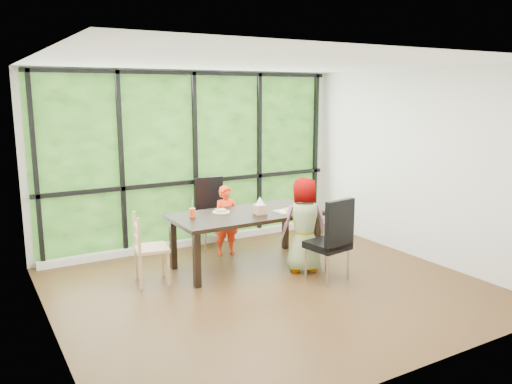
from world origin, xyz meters
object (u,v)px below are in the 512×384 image
child_older (305,224)px  plate_near (289,211)px  chair_interior_leather (328,239)px  plate_far (221,212)px  dining_table (246,240)px  chair_end_beech (151,248)px  chair_window_leather (213,213)px  orange_cup (192,213)px  white_mug (302,202)px  tissue_box (260,209)px  child_toddler (226,220)px  green_cup (307,205)px

child_older → plate_near: (-0.06, 0.31, 0.12)m
chair_interior_leather → plate_far: chair_interior_leather is taller
dining_table → chair_end_beech: 1.34m
dining_table → chair_window_leather: (-0.02, 1.01, 0.17)m
chair_end_beech → orange_cup: bearing=-69.7°
dining_table → plate_near: (0.54, -0.24, 0.38)m
chair_window_leather → white_mug: 1.40m
plate_far → white_mug: 1.24m
dining_table → child_older: size_ratio=1.59×
dining_table → tissue_box: bearing=-44.2°
child_toddler → child_older: size_ratio=0.81×
chair_interior_leather → plate_near: bearing=-91.3°
child_toddler → white_mug: (0.94, -0.58, 0.28)m
child_toddler → tissue_box: (0.14, -0.73, 0.30)m
dining_table → green_cup: bearing=-17.0°
white_mug → plate_far: bearing=171.7°
chair_end_beech → green_cup: bearing=-88.3°
plate_far → plate_near: 0.93m
chair_window_leather → child_older: 1.68m
dining_table → chair_interior_leather: (0.63, -0.99, 0.17)m
orange_cup → green_cup: size_ratio=0.95×
child_toddler → white_mug: size_ratio=10.71×
chair_window_leather → white_mug: size_ratio=11.21×
plate_near → white_mug: white_mug is taller
child_toddler → white_mug: child_toddler is taller
child_older → tissue_box: child_older is taller
orange_cup → green_cup: (1.56, -0.41, 0.00)m
child_older → orange_cup: size_ratio=10.57×
child_older → green_cup: (0.24, 0.30, 0.18)m
white_mug → child_toddler: bearing=148.6°
tissue_box → child_older: bearing=-42.6°
child_older → plate_near: bearing=-59.1°
child_older → chair_window_leather: bearing=-48.4°
child_older → child_toddler: bearing=-42.6°
chair_window_leather → white_mug: bearing=-39.4°
orange_cup → chair_end_beech: bearing=-169.0°
chair_window_leather → child_toddler: size_ratio=1.05×
dining_table → chair_window_leather: 1.02m
plate_far → plate_near: (0.82, -0.44, 0.00)m
child_older → orange_cup: child_older is taller
child_toddler → child_older: (0.60, -1.15, 0.12)m
chair_interior_leather → child_older: child_older is taller
white_mug → dining_table: bearing=-178.8°
green_cup → tissue_box: same height
tissue_box → green_cup: bearing=-9.8°
plate_far → green_cup: 1.21m
chair_window_leather → tissue_box: 1.18m
chair_interior_leather → green_cup: chair_interior_leather is taller
dining_table → chair_end_beech: (-1.34, 0.03, 0.08)m
chair_window_leather → chair_interior_leather: bearing=-65.8°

